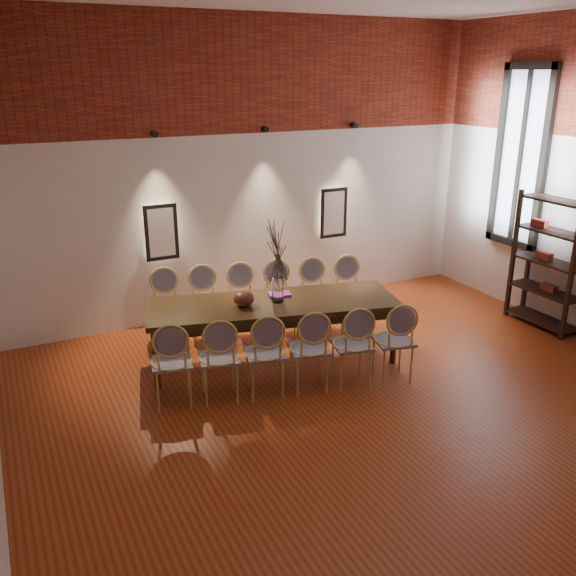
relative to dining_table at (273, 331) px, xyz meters
name	(u,v)px	position (x,y,z in m)	size (l,w,h in m)	color
floor	(392,424)	(0.47, -1.78, -0.39)	(7.00, 7.00, 0.02)	#983D1A
wall_back	(248,170)	(0.47, 1.77, 1.62)	(7.00, 0.10, 4.00)	silver
brick_band_back	(248,74)	(0.47, 1.70, 2.88)	(7.00, 0.02, 1.50)	maroon
niche_left	(161,232)	(-0.83, 1.67, 0.93)	(0.36, 0.06, 0.66)	#FFEAC6
niche_right	(333,213)	(1.77, 1.67, 0.93)	(0.36, 0.06, 0.66)	#FFEAC6
spot_fixture_left	(154,134)	(-0.83, 1.64, 2.17)	(0.08, 0.08, 0.10)	black
spot_fixture_mid	(265,129)	(0.67, 1.64, 2.17)	(0.08, 0.08, 0.10)	black
spot_fixture_right	(354,125)	(2.07, 1.64, 2.17)	(0.08, 0.08, 0.10)	black
window_glass	(522,158)	(3.93, 0.22, 1.77)	(0.02, 0.78, 2.38)	silver
window_frame	(521,158)	(3.91, 0.22, 1.77)	(0.08, 0.90, 2.50)	black
window_mullion	(521,158)	(3.91, 0.22, 1.77)	(0.06, 0.06, 2.40)	black
dining_table	(273,331)	(0.00, 0.00, 0.00)	(2.90, 0.93, 0.75)	#38240F
chair_near_a	(172,362)	(-1.35, -0.44, 0.09)	(0.44, 0.44, 0.94)	tan
chair_near_b	(219,358)	(-0.88, -0.56, 0.09)	(0.44, 0.44, 0.94)	tan
chair_near_c	(265,353)	(-0.41, -0.67, 0.09)	(0.44, 0.44, 0.94)	tan
chair_near_d	(309,349)	(0.06, -0.78, 0.09)	(0.44, 0.44, 0.94)	tan
chair_near_e	(352,344)	(0.53, -0.90, 0.09)	(0.44, 0.44, 0.94)	tan
chair_near_f	(393,340)	(1.00, -1.01, 0.09)	(0.44, 0.44, 0.94)	tan
chair_far_a	(166,310)	(-1.00, 1.01, 0.09)	(0.44, 0.44, 0.94)	tan
chair_far_b	(205,307)	(-0.53, 0.90, 0.09)	(0.44, 0.44, 0.94)	tan
chair_far_c	(243,303)	(-0.06, 0.78, 0.09)	(0.44, 0.44, 0.94)	tan
chair_far_d	(280,301)	(0.41, 0.67, 0.09)	(0.44, 0.44, 0.94)	tan
chair_far_e	(316,298)	(0.88, 0.56, 0.09)	(0.44, 0.44, 0.94)	tan
chair_far_f	(351,295)	(1.35, 0.44, 0.09)	(0.44, 0.44, 0.94)	tan
vase	(278,289)	(0.06, -0.01, 0.53)	(0.14, 0.14, 0.30)	silver
dried_branches	(277,252)	(0.06, -0.01, 0.98)	(0.50, 0.50, 0.70)	#4C4331
bowl	(244,298)	(-0.35, 0.03, 0.46)	(0.24, 0.24, 0.18)	#5C251B
book	(280,294)	(0.16, 0.16, 0.39)	(0.26, 0.18, 0.03)	#942583
shelving_rack	(550,262)	(3.75, -0.65, 0.53)	(0.38, 1.00, 1.80)	black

